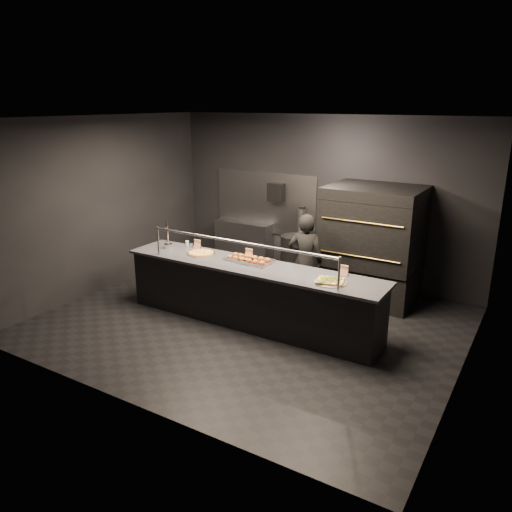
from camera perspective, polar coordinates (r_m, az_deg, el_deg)
name	(u,v)px	position (r m, az deg, el deg)	size (l,w,h in m)	color
room	(251,226)	(7.21, -0.62, 3.47)	(6.04, 6.00, 3.00)	black
service_counter	(250,294)	(7.47, -0.64, -4.34)	(4.10, 0.78, 1.37)	black
pizza_oven	(372,243)	(8.48, 13.15, 1.44)	(1.50, 1.23, 1.91)	black
prep_shelf	(244,243)	(10.14, -1.40, 1.47)	(1.20, 0.35, 0.90)	#99999E
towel_dispenser	(276,192)	(9.61, 2.33, 7.29)	(0.30, 0.20, 0.35)	black
fire_extinguisher	(302,221)	(9.47, 5.24, 4.05)	(0.14, 0.14, 0.51)	#B2B2B7
beer_tap	(168,240)	(8.22, -10.06, 1.83)	(0.13, 0.19, 0.50)	silver
round_pizza	(201,253)	(7.87, -6.31, 0.34)	(0.45, 0.45, 0.03)	silver
slider_tray_a	(241,258)	(7.56, -1.74, -0.20)	(0.43, 0.32, 0.07)	silver
slider_tray_b	(255,261)	(7.41, -0.12, -0.52)	(0.53, 0.41, 0.08)	silver
square_pizza	(330,281)	(6.68, 8.50, -2.85)	(0.45, 0.45, 0.05)	silver
condiment_jar	(189,244)	(8.28, -7.70, 1.36)	(0.15, 0.06, 0.10)	silver
tent_cards	(259,255)	(7.53, 0.38, 0.11)	(2.66, 0.04, 0.15)	white
trash_bin	(294,257)	(9.35, 4.35, -0.17)	(0.50, 0.50, 0.84)	black
worker	(305,261)	(8.02, 5.64, -0.54)	(0.56, 0.37, 1.54)	black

